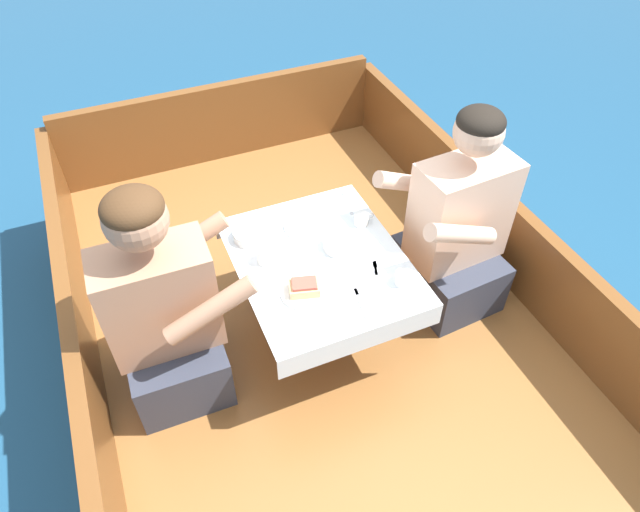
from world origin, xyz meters
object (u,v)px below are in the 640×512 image
object	(u,v)px
person_port	(165,315)
person_starboard	(456,232)
coffee_cup_starboard	(266,255)
coffee_cup_port	(404,278)
coffee_cup_center	(362,219)
sandwich	(304,287)

from	to	relation	value
person_port	person_starboard	xyz separation A→B (m)	(1.25, -0.02, -0.00)
person_port	coffee_cup_starboard	world-z (taller)	person_port
coffee_cup_port	coffee_cup_center	distance (m)	0.37
person_starboard	coffee_cup_port	bearing A→B (deg)	25.26
sandwich	coffee_cup_starboard	size ratio (longest dim) A/B	1.32
sandwich	coffee_cup_port	xyz separation A→B (m)	(0.36, -0.10, -0.00)
person_starboard	coffee_cup_center	xyz separation A→B (m)	(-0.38, 0.15, 0.08)
person_port	coffee_cup_center	xyz separation A→B (m)	(0.87, 0.13, 0.07)
person_starboard	coffee_cup_starboard	world-z (taller)	person_starboard
person_starboard	sandwich	xyz separation A→B (m)	(-0.75, -0.12, 0.08)
person_port	coffee_cup_starboard	bearing A→B (deg)	11.46
person_starboard	coffee_cup_starboard	xyz separation A→B (m)	(-0.82, 0.10, 0.08)
person_port	person_starboard	bearing A→B (deg)	0.06
person_starboard	coffee_cup_center	distance (m)	0.42
sandwich	coffee_cup_center	size ratio (longest dim) A/B	1.44
coffee_cup_port	coffee_cup_center	bearing A→B (deg)	89.23
person_starboard	coffee_cup_port	world-z (taller)	person_starboard
person_starboard	sandwich	size ratio (longest dim) A/B	7.57
coffee_cup_port	coffee_cup_starboard	distance (m)	0.54
person_port	coffee_cup_port	xyz separation A→B (m)	(0.86, -0.24, 0.07)
person_starboard	coffee_cup_port	size ratio (longest dim) A/B	10.84
coffee_cup_port	coffee_cup_center	world-z (taller)	coffee_cup_port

